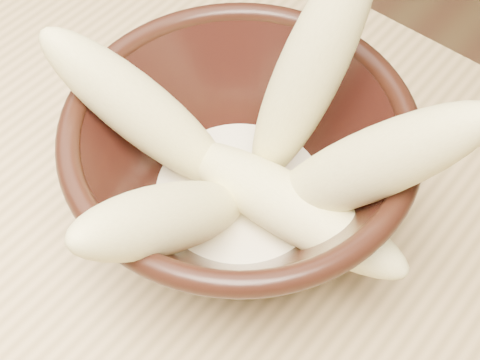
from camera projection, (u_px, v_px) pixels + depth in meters
name	position (u px, v px, depth m)	size (l,w,h in m)	color
bowl	(240.00, 171.00, 0.46)	(0.23, 0.23, 0.13)	black
milk_puddle	(240.00, 196.00, 0.49)	(0.13, 0.13, 0.02)	#FFF3CD
banana_upright	(308.00, 75.00, 0.43)	(0.04, 0.04, 0.19)	#DCD082
banana_left	(143.00, 113.00, 0.45)	(0.04, 0.04, 0.17)	#DCD082
banana_right	(363.00, 168.00, 0.40)	(0.04, 0.04, 0.19)	#DCD082
banana_across	(288.00, 206.00, 0.44)	(0.04, 0.04, 0.18)	#DCD082
banana_front	(169.00, 218.00, 0.40)	(0.04, 0.04, 0.17)	#DCD082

